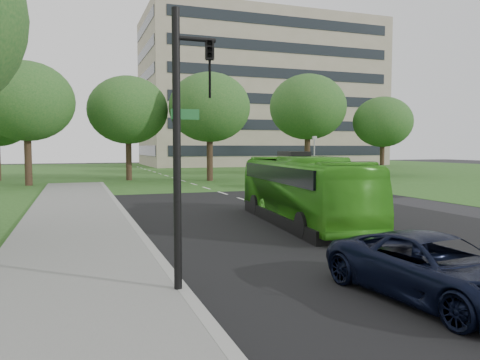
{
  "coord_description": "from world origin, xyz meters",
  "views": [
    {
      "loc": [
        -9.12,
        -15.23,
        3.02
      ],
      "look_at": [
        -2.36,
        3.9,
        1.6
      ],
      "focal_mm": 35.0,
      "sensor_mm": 36.0,
      "label": 1
    }
  ],
  "objects_px": {
    "tree_park_c": "(210,108)",
    "office_building": "(260,93)",
    "tree_park_b": "(128,110)",
    "traffic_light": "(186,130)",
    "tree_park_a": "(26,101)",
    "camera_pole": "(314,153)",
    "tree_park_e": "(383,122)",
    "bus": "(302,190)",
    "suv": "(435,268)",
    "sedan": "(282,177)",
    "tree_park_d": "(308,107)"
  },
  "relations": [
    {
      "from": "tree_park_c",
      "to": "office_building",
      "type": "bearing_deg",
      "value": 61.8
    },
    {
      "from": "office_building",
      "to": "tree_park_b",
      "type": "bearing_deg",
      "value": -128.24
    },
    {
      "from": "tree_park_b",
      "to": "traffic_light",
      "type": "height_order",
      "value": "tree_park_b"
    },
    {
      "from": "tree_park_a",
      "to": "camera_pole",
      "type": "distance_m",
      "value": 23.48
    },
    {
      "from": "office_building",
      "to": "tree_park_e",
      "type": "bearing_deg",
      "value": -89.84
    },
    {
      "from": "bus",
      "to": "suv",
      "type": "relative_size",
      "value": 2.05
    },
    {
      "from": "office_building",
      "to": "suv",
      "type": "distance_m",
      "value": 75.05
    },
    {
      "from": "camera_pole",
      "to": "tree_park_b",
      "type": "bearing_deg",
      "value": 133.43
    },
    {
      "from": "tree_park_c",
      "to": "suv",
      "type": "relative_size",
      "value": 2.07
    },
    {
      "from": "tree_park_e",
      "to": "sedan",
      "type": "distance_m",
      "value": 19.92
    },
    {
      "from": "tree_park_a",
      "to": "tree_park_d",
      "type": "bearing_deg",
      "value": 9.26
    },
    {
      "from": "tree_park_b",
      "to": "sedan",
      "type": "bearing_deg",
      "value": -48.53
    },
    {
      "from": "tree_park_c",
      "to": "sedan",
      "type": "height_order",
      "value": "tree_park_c"
    },
    {
      "from": "tree_park_c",
      "to": "camera_pole",
      "type": "bearing_deg",
      "value": -35.03
    },
    {
      "from": "tree_park_c",
      "to": "tree_park_d",
      "type": "height_order",
      "value": "tree_park_d"
    },
    {
      "from": "camera_pole",
      "to": "tree_park_d",
      "type": "bearing_deg",
      "value": 49.2
    },
    {
      "from": "tree_park_e",
      "to": "sedan",
      "type": "bearing_deg",
      "value": -148.48
    },
    {
      "from": "tree_park_c",
      "to": "traffic_light",
      "type": "height_order",
      "value": "tree_park_c"
    },
    {
      "from": "suv",
      "to": "camera_pole",
      "type": "distance_m",
      "value": 30.72
    },
    {
      "from": "sedan",
      "to": "tree_park_b",
      "type": "bearing_deg",
      "value": 39.02
    },
    {
      "from": "bus",
      "to": "suv",
      "type": "distance_m",
      "value": 9.52
    },
    {
      "from": "sedan",
      "to": "tree_park_a",
      "type": "bearing_deg",
      "value": 63.9
    },
    {
      "from": "tree_park_c",
      "to": "tree_park_d",
      "type": "bearing_deg",
      "value": 18.49
    },
    {
      "from": "traffic_light",
      "to": "tree_park_e",
      "type": "bearing_deg",
      "value": 65.18
    },
    {
      "from": "tree_park_d",
      "to": "sedan",
      "type": "relative_size",
      "value": 2.38
    },
    {
      "from": "tree_park_b",
      "to": "suv",
      "type": "relative_size",
      "value": 2.03
    },
    {
      "from": "tree_park_a",
      "to": "tree_park_d",
      "type": "relative_size",
      "value": 0.91
    },
    {
      "from": "tree_park_b",
      "to": "camera_pole",
      "type": "relative_size",
      "value": 2.39
    },
    {
      "from": "tree_park_c",
      "to": "bus",
      "type": "xyz_separation_m",
      "value": [
        -3.01,
        -24.05,
        -5.24
      ]
    },
    {
      "from": "camera_pole",
      "to": "suv",
      "type": "bearing_deg",
      "value": -130.45
    },
    {
      "from": "office_building",
      "to": "tree_park_d",
      "type": "bearing_deg",
      "value": -103.31
    },
    {
      "from": "tree_park_c",
      "to": "traffic_light",
      "type": "bearing_deg",
      "value": -106.61
    },
    {
      "from": "tree_park_d",
      "to": "camera_pole",
      "type": "distance_m",
      "value": 11.3
    },
    {
      "from": "tree_park_e",
      "to": "tree_park_d",
      "type": "bearing_deg",
      "value": 163.84
    },
    {
      "from": "bus",
      "to": "sedan",
      "type": "height_order",
      "value": "bus"
    },
    {
      "from": "tree_park_e",
      "to": "traffic_light",
      "type": "xyz_separation_m",
      "value": [
        -29.08,
        -33.09,
        -2.35
      ]
    },
    {
      "from": "tree_park_b",
      "to": "camera_pole",
      "type": "xyz_separation_m",
      "value": [
        14.48,
        -8.42,
        -3.83
      ]
    },
    {
      "from": "suv",
      "to": "tree_park_d",
      "type": "bearing_deg",
      "value": 59.41
    },
    {
      "from": "tree_park_e",
      "to": "bus",
      "type": "xyz_separation_m",
      "value": [
        -22.73,
        -25.77,
        -4.39
      ]
    },
    {
      "from": "tree_park_b",
      "to": "tree_park_e",
      "type": "relative_size",
      "value": 1.12
    },
    {
      "from": "tree_park_b",
      "to": "bus",
      "type": "xyz_separation_m",
      "value": [
        3.8,
        -27.1,
        -5.05
      ]
    },
    {
      "from": "tree_park_a",
      "to": "sedan",
      "type": "distance_m",
      "value": 20.72
    },
    {
      "from": "tree_park_a",
      "to": "tree_park_e",
      "type": "height_order",
      "value": "tree_park_a"
    },
    {
      "from": "tree_park_a",
      "to": "camera_pole",
      "type": "xyz_separation_m",
      "value": [
        22.59,
        -4.97,
        -4.04
      ]
    },
    {
      "from": "office_building",
      "to": "sedan",
      "type": "xyz_separation_m",
      "value": [
        -16.35,
        -44.96,
        -11.76
      ]
    },
    {
      "from": "office_building",
      "to": "tree_park_b",
      "type": "height_order",
      "value": "office_building"
    },
    {
      "from": "tree_park_b",
      "to": "tree_park_d",
      "type": "relative_size",
      "value": 0.88
    },
    {
      "from": "tree_park_d",
      "to": "sedan",
      "type": "height_order",
      "value": "tree_park_d"
    },
    {
      "from": "office_building",
      "to": "bus",
      "type": "distance_m",
      "value": 65.68
    },
    {
      "from": "tree_park_b",
      "to": "tree_park_e",
      "type": "distance_m",
      "value": 26.58
    }
  ]
}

